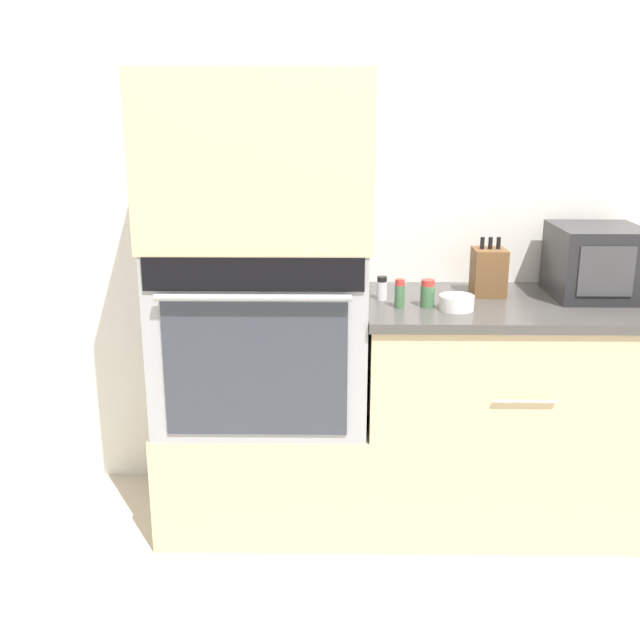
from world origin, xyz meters
TOP-DOWN VIEW (x-y plane):
  - ground_plane at (0.00, 0.00)m, footprint 12.00×12.00m
  - wall_back at (0.00, 0.63)m, footprint 8.00×0.05m
  - oven_cabinet_base at (-0.40, 0.30)m, footprint 0.80×0.60m
  - wall_oven at (-0.40, 0.30)m, footprint 0.78×0.64m
  - oven_cabinet_upper at (-0.40, 0.30)m, footprint 0.80×0.60m
  - counter_unit at (0.54, 0.30)m, footprint 1.09×0.63m
  - microwave at (0.87, 0.38)m, footprint 0.32×0.35m
  - knife_block at (0.47, 0.40)m, footprint 0.12×0.13m
  - bowl at (0.31, 0.18)m, footprint 0.12×0.12m
  - condiment_jar_near at (0.05, 0.32)m, footprint 0.04×0.04m
  - condiment_jar_mid at (0.11, 0.20)m, footprint 0.04×0.04m
  - condiment_jar_far at (0.21, 0.22)m, footprint 0.05×0.05m

SIDE VIEW (x-z plane):
  - ground_plane at x=0.00m, z-range 0.00..0.00m
  - oven_cabinet_base at x=-0.40m, z-range 0.00..0.45m
  - counter_unit at x=0.54m, z-range 0.00..0.90m
  - wall_oven at x=-0.40m, z-range 0.45..1.13m
  - bowl at x=0.31m, z-range 0.90..0.95m
  - condiment_jar_near at x=0.05m, z-range 0.90..0.99m
  - condiment_jar_far at x=0.21m, z-range 0.90..1.00m
  - condiment_jar_mid at x=0.11m, z-range 0.90..1.00m
  - knife_block at x=0.47m, z-range 0.88..1.11m
  - microwave at x=0.87m, z-range 0.90..1.17m
  - wall_back at x=0.00m, z-range 0.00..2.50m
  - oven_cabinet_upper at x=-0.40m, z-range 1.13..1.73m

